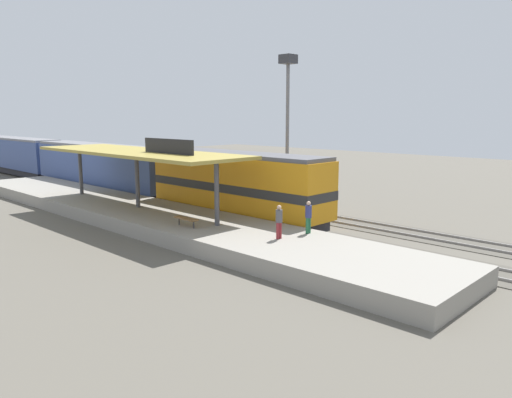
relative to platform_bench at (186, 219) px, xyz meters
The scene contains 12 objects.
ground_plane 10.71m from the platform_bench, 41.18° to the left, with size 120.00×120.00×0.00m, color #5B564C.
track_near 9.31m from the platform_bench, 49.40° to the left, with size 3.20×110.00×0.16m.
track_far 12.77m from the platform_bench, 33.44° to the left, with size 3.20×110.00×0.16m.
platform 7.19m from the platform_bench, 78.69° to the left, with size 6.00×44.00×0.90m, color gray.
station_canopy 7.74m from the platform_bench, 78.54° to the left, with size 5.20×18.00×4.70m.
platform_bench is the anchor object (origin of this frame).
locomotive 6.50m from the platform_bench, 20.73° to the left, with size 2.93×14.43×4.44m.
passenger_carriage_front 21.16m from the platform_bench, 73.51° to the left, with size 2.90×20.00×4.24m.
passenger_carriage_rear 41.52m from the platform_bench, 81.69° to the left, with size 2.90×20.00×4.24m.
light_mast 16.12m from the platform_bench, 17.79° to the left, with size 1.10×1.10×11.70m.
person_waiting 5.73m from the platform_bench, 74.40° to the right, with size 0.34×0.34×1.71m.
person_walking 6.81m from the platform_bench, 59.31° to the right, with size 0.34×0.34×1.71m.
Camera 1 is at (-22.41, -28.21, 6.98)m, focal length 34.34 mm.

